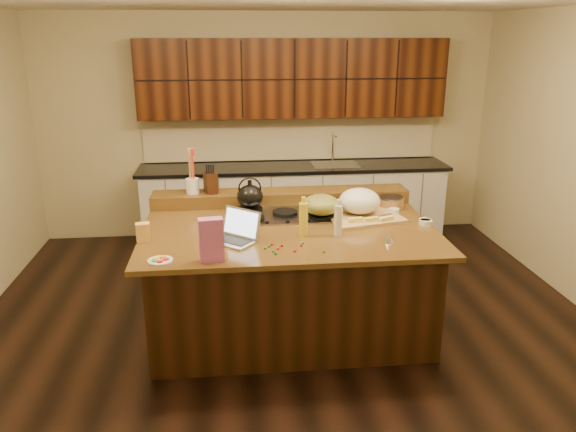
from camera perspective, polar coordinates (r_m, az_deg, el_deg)
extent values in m
cube|color=black|center=(5.04, 0.06, -11.11)|extent=(5.50, 5.00, 0.01)
cube|color=tan|center=(6.98, -2.17, 8.98)|extent=(5.50, 0.01, 2.70)
cube|color=tan|center=(2.22, 7.18, -11.85)|extent=(5.50, 0.01, 2.70)
cube|color=black|center=(4.83, 0.06, -6.51)|extent=(2.22, 1.42, 0.88)
cube|color=black|center=(4.66, 0.07, -1.36)|extent=(2.40, 1.60, 0.04)
cube|color=black|center=(5.30, -0.75, 1.96)|extent=(2.40, 0.30, 0.12)
cube|color=gray|center=(4.94, -0.31, 0.07)|extent=(0.92, 0.52, 0.02)
cylinder|color=black|center=(5.03, -3.86, 0.65)|extent=(0.22, 0.22, 0.03)
cylinder|color=black|center=(5.09, 2.91, 0.87)|extent=(0.22, 0.22, 0.03)
cylinder|color=black|center=(4.79, -3.73, -0.27)|extent=(0.22, 0.22, 0.03)
cylinder|color=black|center=(4.85, 3.38, -0.04)|extent=(0.22, 0.22, 0.03)
cylinder|color=black|center=(4.93, -0.31, 0.32)|extent=(0.22, 0.22, 0.03)
cube|color=silver|center=(6.88, 0.61, 1.17)|extent=(3.60, 0.62, 0.90)
cube|color=black|center=(6.76, 0.62, 4.99)|extent=(3.70, 0.66, 0.04)
cube|color=gray|center=(6.83, 4.81, 5.19)|extent=(0.55, 0.42, 0.01)
cylinder|color=gray|center=(6.97, 4.57, 7.00)|extent=(0.02, 0.02, 0.36)
cube|color=black|center=(6.75, 0.50, 13.82)|extent=(3.60, 0.34, 0.90)
cube|color=tan|center=(7.01, 0.33, 7.79)|extent=(3.60, 0.03, 0.50)
ellipsoid|color=black|center=(5.00, -3.89, 1.99)|extent=(0.28, 0.28, 0.21)
ellipsoid|color=olive|center=(4.81, 3.40, 1.15)|extent=(0.41, 0.41, 0.17)
cube|color=#B7B7BC|center=(4.34, -5.67, -2.58)|extent=(0.41, 0.40, 0.02)
cube|color=black|center=(4.33, -5.68, -2.45)|extent=(0.31, 0.29, 0.00)
cube|color=#B7B7BC|center=(4.38, -4.75, -0.67)|extent=(0.31, 0.27, 0.22)
cube|color=silver|center=(4.38, -4.80, -0.69)|extent=(0.27, 0.24, 0.19)
cylinder|color=yellow|center=(4.42, 1.58, -0.37)|extent=(0.08, 0.08, 0.27)
cylinder|color=silver|center=(4.44, 5.13, -0.48)|extent=(0.07, 0.07, 0.25)
cube|color=tan|center=(4.89, 7.72, -0.17)|extent=(0.70, 0.58, 0.03)
ellipsoid|color=white|center=(4.93, 7.29, 1.53)|extent=(0.36, 0.36, 0.22)
cube|color=#EDD872|center=(4.72, 6.83, -0.40)|extent=(0.13, 0.04, 0.04)
cube|color=#EDD872|center=(4.75, 8.41, -0.34)|extent=(0.13, 0.04, 0.04)
cube|color=#EDD872|center=(4.79, 9.97, -0.28)|extent=(0.13, 0.04, 0.04)
cylinder|color=gray|center=(4.90, 9.33, 0.03)|extent=(0.24, 0.10, 0.01)
cylinder|color=white|center=(4.83, 13.85, -0.66)|extent=(0.12, 0.12, 0.04)
cylinder|color=white|center=(4.86, 13.73, -0.55)|extent=(0.11, 0.11, 0.04)
cylinder|color=white|center=(5.08, 10.68, 0.48)|extent=(0.11, 0.11, 0.04)
cylinder|color=#996B3F|center=(5.23, 10.37, 1.27)|extent=(0.26, 0.26, 0.09)
cone|color=silver|center=(4.37, 10.19, -2.22)|extent=(0.10, 0.10, 0.07)
cube|color=#BE599D|center=(3.96, -7.82, -2.42)|extent=(0.18, 0.11, 0.31)
cylinder|color=white|center=(4.07, -12.85, -4.44)|extent=(0.23, 0.23, 0.01)
cube|color=#E7B451|center=(4.45, -14.51, -1.62)|extent=(0.12, 0.09, 0.15)
cylinder|color=white|center=(5.26, -9.66, 3.03)|extent=(0.15, 0.15, 0.14)
cube|color=black|center=(5.24, -7.86, 3.39)|extent=(0.14, 0.18, 0.19)
ellipsoid|color=red|center=(4.15, -1.52, -3.45)|extent=(0.02, 0.02, 0.02)
ellipsoid|color=#198C26|center=(4.08, -1.26, -3.83)|extent=(0.02, 0.02, 0.02)
ellipsoid|color=red|center=(4.23, -0.62, -3.01)|extent=(0.02, 0.02, 0.02)
ellipsoid|color=#198C26|center=(4.28, 1.50, -2.78)|extent=(0.02, 0.02, 0.02)
ellipsoid|color=red|center=(4.17, -1.01, -3.33)|extent=(0.02, 0.02, 0.02)
ellipsoid|color=#198C26|center=(4.22, -1.93, -3.06)|extent=(0.02, 0.02, 0.02)
ellipsoid|color=red|center=(4.24, 1.37, -2.99)|extent=(0.02, 0.02, 0.02)
ellipsoid|color=#198C26|center=(4.13, 3.67, -3.60)|extent=(0.02, 0.02, 0.02)
ellipsoid|color=red|center=(4.13, 0.73, -3.57)|extent=(0.02, 0.02, 0.02)
ellipsoid|color=#198C26|center=(4.19, -2.32, -3.25)|extent=(0.02, 0.02, 0.02)
ellipsoid|color=red|center=(4.26, -1.65, -2.88)|extent=(0.02, 0.02, 0.02)
ellipsoid|color=#198C26|center=(4.13, -1.51, -3.57)|extent=(0.02, 0.02, 0.02)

